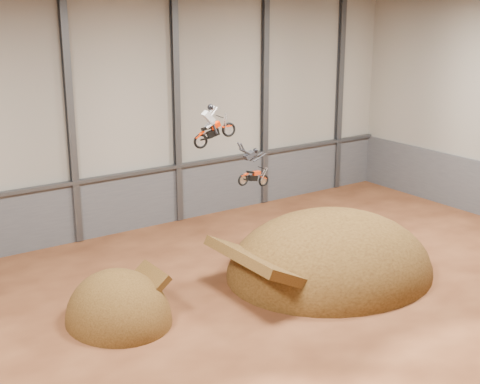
{
  "coord_description": "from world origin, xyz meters",
  "views": [
    {
      "loc": [
        -16.37,
        -20.32,
        13.59
      ],
      "look_at": [
        0.52,
        4.0,
        4.93
      ],
      "focal_mm": 50.0,
      "sensor_mm": 36.0,
      "label": 1
    }
  ],
  "objects_px": {
    "landing_ramp": "(330,273)",
    "fmx_rider_a": "(216,121)",
    "fmx_rider_b": "(253,165)",
    "takeoff_ramp": "(119,320)"
  },
  "relations": [
    {
      "from": "fmx_rider_a",
      "to": "fmx_rider_b",
      "type": "distance_m",
      "value": 4.84
    },
    {
      "from": "takeoff_ramp",
      "to": "fmx_rider_a",
      "type": "xyz_separation_m",
      "value": [
        4.56,
        -0.97,
        8.49
      ]
    },
    {
      "from": "fmx_rider_a",
      "to": "takeoff_ramp",
      "type": "bearing_deg",
      "value": 175.36
    },
    {
      "from": "takeoff_ramp",
      "to": "fmx_rider_a",
      "type": "relative_size",
      "value": 2.58
    },
    {
      "from": "landing_ramp",
      "to": "fmx_rider_b",
      "type": "relative_size",
      "value": 4.45
    },
    {
      "from": "landing_ramp",
      "to": "fmx_rider_a",
      "type": "distance_m",
      "value": 10.74
    },
    {
      "from": "fmx_rider_a",
      "to": "fmx_rider_b",
      "type": "relative_size",
      "value": 0.82
    },
    {
      "from": "landing_ramp",
      "to": "fmx_rider_b",
      "type": "xyz_separation_m",
      "value": [
        -3.2,
        2.38,
        5.66
      ]
    },
    {
      "from": "takeoff_ramp",
      "to": "fmx_rider_a",
      "type": "bearing_deg",
      "value": -11.97
    },
    {
      "from": "landing_ramp",
      "to": "fmx_rider_a",
      "type": "xyz_separation_m",
      "value": [
        -6.57,
        0.37,
        8.49
      ]
    }
  ]
}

